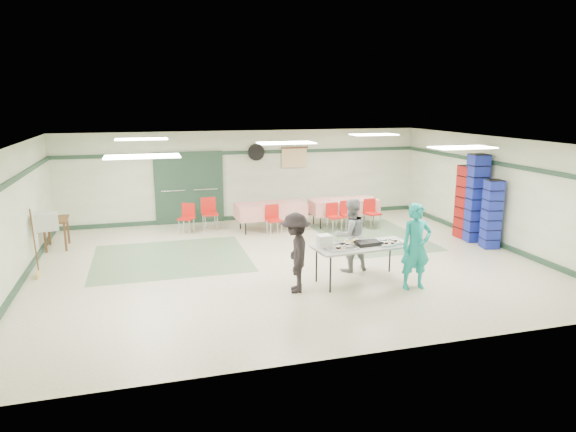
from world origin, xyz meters
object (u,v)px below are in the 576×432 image
object	(u,v)px
volunteer_dark	(295,253)
chair_d	(273,217)
crate_stack_blue_a	(492,214)
printer_table	(56,223)
serving_table	(362,247)
dining_table_b	(271,210)
crate_stack_red	(466,202)
chair_loose_a	(209,210)
chair_a	(348,212)
chair_b	(333,214)
broom	(34,242)
volunteer_teal	(416,246)
chair_loose_b	(187,215)
crate_stack_blue_b	(476,198)
volunteer_grey	(351,235)
office_printer	(47,221)
chair_c	(371,210)
dining_table_a	(344,206)

from	to	relation	value
volunteer_dark	chair_d	bearing A→B (deg)	-174.83
volunteer_dark	crate_stack_blue_a	size ratio (longest dim) A/B	0.90
volunteer_dark	printer_table	distance (m)	6.55
serving_table	crate_stack_blue_a	size ratio (longest dim) A/B	1.20
dining_table_b	crate_stack_red	bearing A→B (deg)	-27.31
dining_table_b	printer_table	size ratio (longest dim) A/B	2.24
serving_table	chair_loose_a	size ratio (longest dim) A/B	2.24
chair_a	crate_stack_red	distance (m)	3.17
dining_table_b	chair_a	xyz separation A→B (m)	(2.10, -0.57, -0.07)
chair_b	printer_table	world-z (taller)	chair_b
crate_stack_blue_a	crate_stack_red	xyz separation A→B (m)	(0.00, 1.05, 0.11)
dining_table_b	broom	distance (m)	6.16
chair_a	chair_b	xyz separation A→B (m)	(-0.43, -0.00, -0.02)
chair_a	broom	size ratio (longest dim) A/B	0.57
volunteer_teal	chair_loose_b	xyz separation A→B (m)	(-3.87, 5.52, -0.34)
chair_d	chair_loose_a	bearing A→B (deg)	140.18
volunteer_teal	broom	world-z (taller)	volunteer_teal
crate_stack_blue_b	printer_table	size ratio (longest dim) A/B	2.58
volunteer_grey	printer_table	xyz separation A→B (m)	(-6.30, 3.57, -0.14)
volunteer_grey	broom	world-z (taller)	volunteer_grey
volunteer_dark	chair_a	distance (m)	5.06
printer_table	office_printer	size ratio (longest dim) A/B	1.82
serving_table	chair_loose_b	distance (m)	5.77
serving_table	volunteer_dark	bearing A→B (deg)	-179.44
chair_a	serving_table	bearing A→B (deg)	-111.89
volunteer_teal	chair_a	xyz separation A→B (m)	(0.52, 4.68, -0.34)
chair_loose_b	chair_loose_a	bearing A→B (deg)	48.45
serving_table	volunteer_grey	xyz separation A→B (m)	(0.04, 0.71, 0.06)
volunteer_dark	crate_stack_blue_b	bearing A→B (deg)	125.47
printer_table	office_printer	world-z (taller)	office_printer
volunteer_teal	crate_stack_blue_a	distance (m)	3.77
chair_c	office_printer	xyz separation A→B (m)	(-8.34, -0.93, 0.42)
volunteer_teal	volunteer_dark	xyz separation A→B (m)	(-2.28, 0.47, -0.07)
crate_stack_blue_a	printer_table	distance (m)	10.70
crate_stack_red	office_printer	size ratio (longest dim) A/B	3.99
dining_table_b	chair_d	distance (m)	0.58
serving_table	crate_stack_red	distance (m)	4.72
chair_c	chair_loose_a	size ratio (longest dim) A/B	0.92
chair_loose_b	volunteer_teal	bearing A→B (deg)	-25.73
printer_table	office_printer	bearing A→B (deg)	-91.69
serving_table	crate_stack_red	size ratio (longest dim) A/B	1.06
volunteer_dark	chair_d	distance (m)	4.27
dining_table_a	dining_table_b	size ratio (longest dim) A/B	1.00
dining_table_a	chair_d	xyz separation A→B (m)	(-2.27, -0.57, -0.07)
chair_a	broom	xyz separation A→B (m)	(-7.70, -1.99, 0.25)
volunteer_dark	dining_table_a	distance (m)	5.60
serving_table	chair_loose_a	world-z (taller)	chair_loose_a
volunteer_teal	volunteer_grey	distance (m)	1.55
volunteer_teal	chair_b	bearing A→B (deg)	91.91
volunteer_grey	crate_stack_red	bearing A→B (deg)	-165.26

